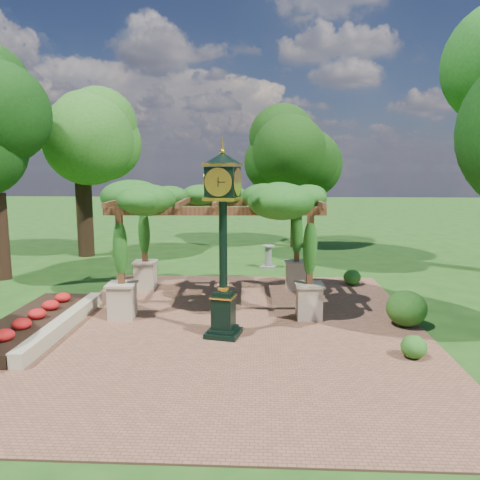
{
  "coord_description": "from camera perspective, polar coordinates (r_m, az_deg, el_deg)",
  "views": [
    {
      "loc": [
        0.65,
        -11.19,
        4.3
      ],
      "look_at": [
        0.0,
        2.5,
        2.2
      ],
      "focal_mm": 35.0,
      "sensor_mm": 36.0,
      "label": 1
    }
  ],
  "objects": [
    {
      "name": "sundial",
      "position": [
        20.39,
        3.47,
        -2.21
      ],
      "size": [
        0.71,
        0.71,
        1.0
      ],
      "rotation": [
        0.0,
        0.0,
        -0.37
      ],
      "color": "gray",
      "rests_on": "ground"
    },
    {
      "name": "border_wall",
      "position": [
        13.46,
        -20.7,
        -9.61
      ],
      "size": [
        0.35,
        5.0,
        0.4
      ],
      "primitive_type": "cube",
      "color": "#C6B793",
      "rests_on": "ground"
    },
    {
      "name": "brick_plaza",
      "position": [
        12.94,
        -0.32,
        -10.61
      ],
      "size": [
        10.0,
        12.0,
        0.04
      ],
      "primitive_type": "cube",
      "color": "brown",
      "rests_on": "ground"
    },
    {
      "name": "shrub_front",
      "position": [
        11.55,
        20.43,
        -12.11
      ],
      "size": [
        0.77,
        0.77,
        0.53
      ],
      "primitive_type": "ellipsoid",
      "rotation": [
        0.0,
        0.0,
        -0.41
      ],
      "color": "#27611B",
      "rests_on": "brick_plaza"
    },
    {
      "name": "tree_north",
      "position": [
        25.71,
        7.03,
        9.9
      ],
      "size": [
        4.06,
        4.06,
        7.08
      ],
      "color": "#322014",
      "rests_on": "ground"
    },
    {
      "name": "pergola",
      "position": [
        14.65,
        -2.73,
        4.43
      ],
      "size": [
        6.37,
        4.16,
        3.91
      ],
      "rotation": [
        0.0,
        0.0,
        0.04
      ],
      "color": "#BDA98C",
      "rests_on": "brick_plaza"
    },
    {
      "name": "shrub_back",
      "position": [
        17.79,
        13.51,
        -4.44
      ],
      "size": [
        0.72,
        0.72,
        0.57
      ],
      "primitive_type": "ellipsoid",
      "rotation": [
        0.0,
        0.0,
        -0.14
      ],
      "color": "#29661D",
      "rests_on": "brick_plaza"
    },
    {
      "name": "tree_west_far",
      "position": [
        24.19,
        -18.92,
        13.41
      ],
      "size": [
        4.13,
        4.13,
        9.47
      ],
      "color": "black",
      "rests_on": "ground"
    },
    {
      "name": "flower_bed",
      "position": [
        13.84,
        -24.17,
        -9.4
      ],
      "size": [
        1.5,
        5.0,
        0.36
      ],
      "primitive_type": "cube",
      "color": "red",
      "rests_on": "ground"
    },
    {
      "name": "pedestal_clock",
      "position": [
        11.64,
        -2.09,
        1.47
      ],
      "size": [
        1.1,
        1.1,
        4.74
      ],
      "rotation": [
        0.0,
        0.0,
        -0.21
      ],
      "color": "black",
      "rests_on": "brick_plaza"
    },
    {
      "name": "ground",
      "position": [
        12.01,
        -0.58,
        -12.28
      ],
      "size": [
        120.0,
        120.0,
        0.0
      ],
      "primitive_type": "plane",
      "color": "#1E4714",
      "rests_on": "ground"
    },
    {
      "name": "shrub_mid",
      "position": [
        13.65,
        19.64,
        -7.86
      ],
      "size": [
        1.36,
        1.36,
        0.98
      ],
      "primitive_type": "ellipsoid",
      "rotation": [
        0.0,
        0.0,
        0.3
      ],
      "color": "#255818",
      "rests_on": "brick_plaza"
    }
  ]
}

